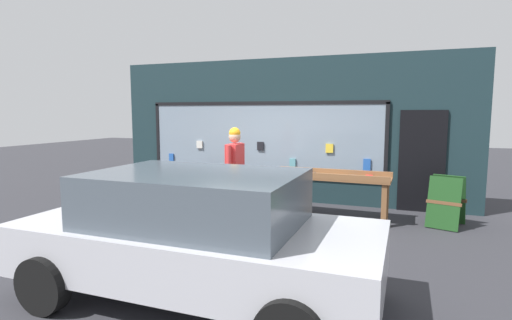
# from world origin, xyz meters

# --- Properties ---
(ground_plane) EXTENTS (40.00, 40.00, 0.00)m
(ground_plane) POSITION_xyz_m (0.00, 0.00, 0.00)
(ground_plane) COLOR #2D2D33
(shopfront_facade) EXTENTS (8.38, 0.29, 3.28)m
(shopfront_facade) POSITION_xyz_m (0.01, 2.39, 1.62)
(shopfront_facade) COLOR #192D33
(shopfront_facade) RESTS_ON ground_plane
(display_table_left) EXTENTS (2.26, 0.65, 0.87)m
(display_table_left) POSITION_xyz_m (-1.34, 1.06, 0.69)
(display_table_left) COLOR brown
(display_table_left) RESTS_ON ground_plane
(display_table_right) EXTENTS (2.26, 0.76, 0.93)m
(display_table_right) POSITION_xyz_m (1.34, 1.06, 0.74)
(display_table_right) COLOR brown
(display_table_right) RESTS_ON ground_plane
(person_browsing) EXTENTS (0.24, 0.69, 1.77)m
(person_browsing) POSITION_xyz_m (-0.38, 0.42, 1.05)
(person_browsing) COLOR black
(person_browsing) RESTS_ON ground_plane
(small_dog) EXTENTS (0.23, 0.55, 0.40)m
(small_dog) POSITION_xyz_m (0.00, 0.12, 0.28)
(small_dog) COLOR black
(small_dog) RESTS_ON ground_plane
(sandwich_board_sign) EXTENTS (0.71, 0.78, 0.91)m
(sandwich_board_sign) POSITION_xyz_m (3.40, 1.27, 0.46)
(sandwich_board_sign) COLOR #193F19
(sandwich_board_sign) RESTS_ON ground_plane
(parked_car) EXTENTS (3.95, 1.92, 1.41)m
(parked_car) POSITION_xyz_m (0.57, -2.79, 0.74)
(parked_car) COLOR silver
(parked_car) RESTS_ON ground_plane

